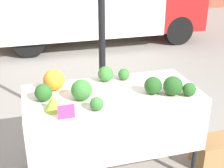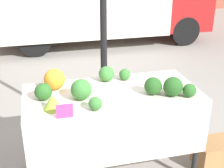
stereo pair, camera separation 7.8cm
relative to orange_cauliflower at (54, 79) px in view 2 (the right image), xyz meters
The scene contains 14 objects.
tent_pole 0.75m from the orange_cauliflower, 34.63° to the left, with size 0.07×0.07×2.66m.
market_table 0.61m from the orange_cauliflower, 27.39° to the right, with size 1.61×0.77×0.91m.
orange_cauliflower is the anchor object (origin of this frame).
romanesco_head 0.40m from the orange_cauliflower, 97.02° to the right, with size 0.16×0.16×0.13m.
broccoli_head_0 0.34m from the orange_cauliflower, 52.57° to the right, with size 0.18×0.18×0.18m.
broccoli_head_1 0.70m from the orange_cauliflower, ahead, with size 0.11×0.11×0.11m.
broccoli_head_2 1.08m from the orange_cauliflower, 21.49° to the right, with size 0.18×0.18×0.18m.
broccoli_head_3 1.23m from the orange_cauliflower, 21.64° to the right, with size 0.12×0.12×0.12m.
broccoli_head_4 0.57m from the orange_cauliflower, 59.62° to the right, with size 0.11×0.11×0.11m.
broccoli_head_5 0.23m from the orange_cauliflower, 119.28° to the right, with size 0.15×0.15×0.15m.
broccoli_head_6 0.91m from the orange_cauliflower, 21.09° to the right, with size 0.16×0.16×0.16m.
broccoli_head_7 0.51m from the orange_cauliflower, ahead, with size 0.15×0.15×0.15m.
price_sign 0.57m from the orange_cauliflower, 86.86° to the right, with size 0.13×0.01×0.12m.
produce_crate 1.83m from the orange_cauliflower, 12.50° to the right, with size 0.41×0.30×0.29m.
Camera 2 is at (-0.63, -2.51, 2.13)m, focal length 50.00 mm.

